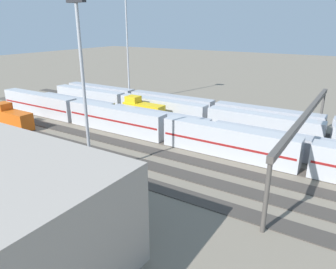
{
  "coord_description": "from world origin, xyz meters",
  "views": [
    {
      "loc": [
        -21.6,
        48.87,
        20.88
      ],
      "look_at": [
        6.32,
        4.58,
        2.5
      ],
      "focal_mm": 33.75,
      "sensor_mm": 36.0,
      "label": 1
    }
  ],
  "objects_px": {
    "train_on_track_1": "(208,115)",
    "train_on_track_6": "(12,118)",
    "train_on_track_4": "(166,129)",
    "light_mast_1": "(82,65)",
    "train_on_track_0": "(267,117)",
    "light_mast_2": "(127,29)",
    "signal_gantry": "(306,118)",
    "train_on_track_3": "(204,129)",
    "train_on_track_2": "(143,110)"
  },
  "relations": [
    {
      "from": "train_on_track_2",
      "to": "train_on_track_4",
      "type": "distance_m",
      "value": 16.13
    },
    {
      "from": "light_mast_1",
      "to": "light_mast_2",
      "type": "xyz_separation_m",
      "value": [
        24.45,
        -39.31,
        3.72
      ]
    },
    {
      "from": "train_on_track_6",
      "to": "train_on_track_2",
      "type": "xyz_separation_m",
      "value": [
        -19.33,
        -20.0,
        0.0
      ]
    },
    {
      "from": "train_on_track_6",
      "to": "train_on_track_3",
      "type": "bearing_deg",
      "value": -158.18
    },
    {
      "from": "train_on_track_2",
      "to": "light_mast_2",
      "type": "height_order",
      "value": "light_mast_2"
    },
    {
      "from": "train_on_track_4",
      "to": "signal_gantry",
      "type": "relative_size",
      "value": 2.39
    },
    {
      "from": "train_on_track_6",
      "to": "train_on_track_4",
      "type": "relative_size",
      "value": 0.1
    },
    {
      "from": "train_on_track_0",
      "to": "train_on_track_2",
      "type": "bearing_deg",
      "value": 21.32
    },
    {
      "from": "train_on_track_1",
      "to": "train_on_track_2",
      "type": "relative_size",
      "value": 9.56
    },
    {
      "from": "train_on_track_0",
      "to": "light_mast_1",
      "type": "xyz_separation_m",
      "value": [
        14.85,
        37.21,
        13.85
      ]
    },
    {
      "from": "train_on_track_0",
      "to": "train_on_track_6",
      "type": "bearing_deg",
      "value": 33.72
    },
    {
      "from": "train_on_track_1",
      "to": "train_on_track_6",
      "type": "distance_m",
      "value": 41.74
    },
    {
      "from": "train_on_track_0",
      "to": "train_on_track_4",
      "type": "bearing_deg",
      "value": 57.04
    },
    {
      "from": "train_on_track_1",
      "to": "light_mast_1",
      "type": "xyz_separation_m",
      "value": [
        3.33,
        32.21,
        13.85
      ]
    },
    {
      "from": "train_on_track_3",
      "to": "train_on_track_6",
      "type": "height_order",
      "value": "train_on_track_6"
    },
    {
      "from": "train_on_track_0",
      "to": "light_mast_1",
      "type": "relative_size",
      "value": 4.88
    },
    {
      "from": "train_on_track_1",
      "to": "train_on_track_3",
      "type": "distance_m",
      "value": 10.78
    },
    {
      "from": "train_on_track_1",
      "to": "light_mast_1",
      "type": "distance_m",
      "value": 35.22
    },
    {
      "from": "train_on_track_1",
      "to": "train_on_track_2",
      "type": "xyz_separation_m",
      "value": [
        14.1,
        5.0,
        0.14
      ]
    },
    {
      "from": "train_on_track_3",
      "to": "light_mast_2",
      "type": "distance_m",
      "value": 40.14
    },
    {
      "from": "train_on_track_4",
      "to": "train_on_track_2",
      "type": "bearing_deg",
      "value": -38.33
    },
    {
      "from": "train_on_track_1",
      "to": "train_on_track_3",
      "type": "xyz_separation_m",
      "value": [
        -4.04,
        10.0,
        0.07
      ]
    },
    {
      "from": "light_mast_2",
      "to": "train_on_track_0",
      "type": "bearing_deg",
      "value": 176.94
    },
    {
      "from": "train_on_track_2",
      "to": "train_on_track_4",
      "type": "height_order",
      "value": "same"
    },
    {
      "from": "train_on_track_4",
      "to": "light_mast_1",
      "type": "relative_size",
      "value": 3.9
    },
    {
      "from": "light_mast_2",
      "to": "signal_gantry",
      "type": "bearing_deg",
      "value": 158.4
    },
    {
      "from": "train_on_track_6",
      "to": "train_on_track_4",
      "type": "height_order",
      "value": "same"
    },
    {
      "from": "signal_gantry",
      "to": "train_on_track_3",
      "type": "bearing_deg",
      "value": -8.05
    },
    {
      "from": "train_on_track_1",
      "to": "signal_gantry",
      "type": "height_order",
      "value": "signal_gantry"
    },
    {
      "from": "train_on_track_2",
      "to": "train_on_track_0",
      "type": "distance_m",
      "value": 27.5
    },
    {
      "from": "train_on_track_0",
      "to": "light_mast_2",
      "type": "bearing_deg",
      "value": -3.06
    },
    {
      "from": "light_mast_2",
      "to": "signal_gantry",
      "type": "height_order",
      "value": "light_mast_2"
    },
    {
      "from": "train_on_track_4",
      "to": "train_on_track_0",
      "type": "bearing_deg",
      "value": -122.96
    },
    {
      "from": "light_mast_2",
      "to": "train_on_track_1",
      "type": "bearing_deg",
      "value": 165.67
    },
    {
      "from": "light_mast_2",
      "to": "light_mast_1",
      "type": "bearing_deg",
      "value": 121.88
    },
    {
      "from": "train_on_track_3",
      "to": "light_mast_2",
      "type": "relative_size",
      "value": 2.89
    },
    {
      "from": "train_on_track_1",
      "to": "train_on_track_6",
      "type": "relative_size",
      "value": 9.56
    },
    {
      "from": "train_on_track_6",
      "to": "train_on_track_4",
      "type": "bearing_deg",
      "value": -162.63
    },
    {
      "from": "train_on_track_3",
      "to": "train_on_track_0",
      "type": "xyz_separation_m",
      "value": [
        -7.48,
        -15.0,
        -0.07
      ]
    },
    {
      "from": "train_on_track_6",
      "to": "train_on_track_0",
      "type": "xyz_separation_m",
      "value": [
        -44.94,
        -30.0,
        -0.14
      ]
    },
    {
      "from": "train_on_track_6",
      "to": "light_mast_1",
      "type": "relative_size",
      "value": 0.41
    },
    {
      "from": "train_on_track_0",
      "to": "train_on_track_4",
      "type": "relative_size",
      "value": 1.25
    },
    {
      "from": "train_on_track_1",
      "to": "train_on_track_0",
      "type": "relative_size",
      "value": 0.8
    },
    {
      "from": "train_on_track_2",
      "to": "train_on_track_3",
      "type": "bearing_deg",
      "value": 164.59
    },
    {
      "from": "train_on_track_1",
      "to": "train_on_track_2",
      "type": "distance_m",
      "value": 14.96
    },
    {
      "from": "train_on_track_2",
      "to": "train_on_track_0",
      "type": "xyz_separation_m",
      "value": [
        -25.62,
        -10.0,
        -0.14
      ]
    },
    {
      "from": "train_on_track_1",
      "to": "train_on_track_4",
      "type": "distance_m",
      "value": 15.08
    },
    {
      "from": "train_on_track_1",
      "to": "light_mast_2",
      "type": "height_order",
      "value": "light_mast_2"
    },
    {
      "from": "train_on_track_6",
      "to": "signal_gantry",
      "type": "distance_m",
      "value": 56.82
    },
    {
      "from": "train_on_track_1",
      "to": "train_on_track_6",
      "type": "xyz_separation_m",
      "value": [
        33.43,
        25.0,
        0.14
      ]
    }
  ]
}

